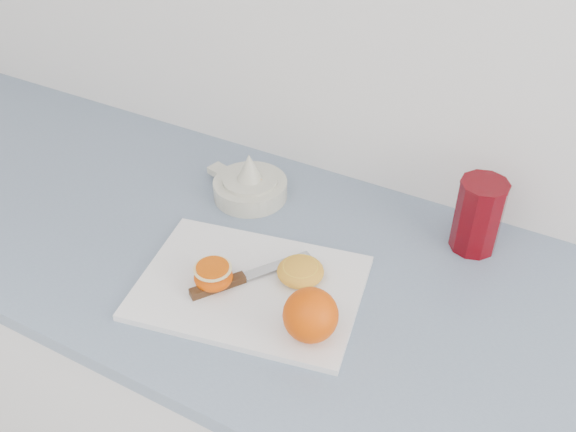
{
  "coord_description": "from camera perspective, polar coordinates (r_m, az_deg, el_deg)",
  "views": [
    {
      "loc": [
        0.41,
        0.98,
        1.64
      ],
      "look_at": [
        -0.01,
        1.74,
        0.96
      ],
      "focal_mm": 40.0,
      "sensor_mm": 36.0,
      "label": 1
    }
  ],
  "objects": [
    {
      "name": "counter",
      "position": [
        1.43,
        2.77,
        -18.65
      ],
      "size": [
        2.59,
        0.64,
        0.89
      ],
      "color": "white",
      "rests_on": "ground"
    },
    {
      "name": "cutting_board",
      "position": [
        1.07,
        -3.4,
        -6.34
      ],
      "size": [
        0.41,
        0.33,
        0.01
      ],
      "primitive_type": "cube",
      "rotation": [
        0.0,
        0.0,
        0.2
      ],
      "color": "white",
      "rests_on": "counter"
    },
    {
      "name": "whole_orange",
      "position": [
        0.96,
        2.02,
        -8.81
      ],
      "size": [
        0.08,
        0.08,
        0.08
      ],
      "color": "red",
      "rests_on": "cutting_board"
    },
    {
      "name": "half_orange",
      "position": [
        1.06,
        -6.66,
        -5.31
      ],
      "size": [
        0.06,
        0.06,
        0.04
      ],
      "color": "red",
      "rests_on": "cutting_board"
    },
    {
      "name": "squeezed_shell",
      "position": [
        1.06,
        1.11,
        -4.92
      ],
      "size": [
        0.08,
        0.08,
        0.03
      ],
      "color": "orange",
      "rests_on": "cutting_board"
    },
    {
      "name": "paring_knife",
      "position": [
        1.06,
        -5.29,
        -5.86
      ],
      "size": [
        0.14,
        0.19,
        0.01
      ],
      "color": "#431F11",
      "rests_on": "cutting_board"
    },
    {
      "name": "citrus_juicer",
      "position": [
        1.26,
        -3.44,
        2.78
      ],
      "size": [
        0.18,
        0.15,
        0.1
      ],
      "color": "silver",
      "rests_on": "counter"
    },
    {
      "name": "red_tumbler",
      "position": [
        1.16,
        16.51,
        -0.16
      ],
      "size": [
        0.08,
        0.08,
        0.14
      ],
      "color": "#5D040B",
      "rests_on": "counter"
    }
  ]
}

